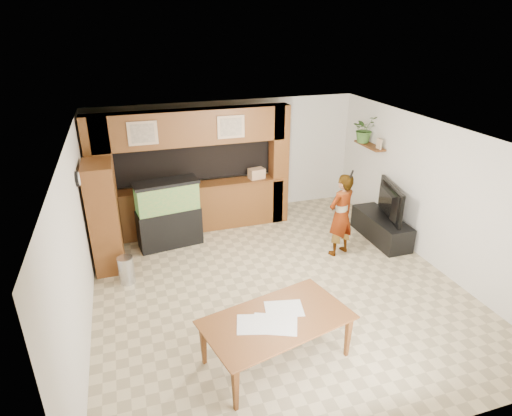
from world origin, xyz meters
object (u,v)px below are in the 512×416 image
object	(u,v)px
pantry_cabinet	(104,217)
aquarium	(169,215)
person	(341,215)
television	(385,201)
dining_table	(278,341)

from	to	relation	value
pantry_cabinet	aquarium	distance (m)	1.30
aquarium	person	distance (m)	3.35
television	person	xyz separation A→B (m)	(-1.12, -0.27, -0.04)
pantry_cabinet	person	bearing A→B (deg)	-11.30
aquarium	dining_table	xyz separation A→B (m)	(0.94, -3.70, -0.33)
television	dining_table	bearing A→B (deg)	143.83
aquarium	person	bearing A→B (deg)	-31.40
aquarium	television	distance (m)	4.32
pantry_cabinet	person	distance (m)	4.32
aquarium	pantry_cabinet	bearing A→B (deg)	-165.31
television	person	bearing A→B (deg)	118.21
aquarium	dining_table	distance (m)	3.83
pantry_cabinet	television	bearing A→B (deg)	-6.18
person	dining_table	distance (m)	3.22
dining_table	person	bearing A→B (deg)	34.40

